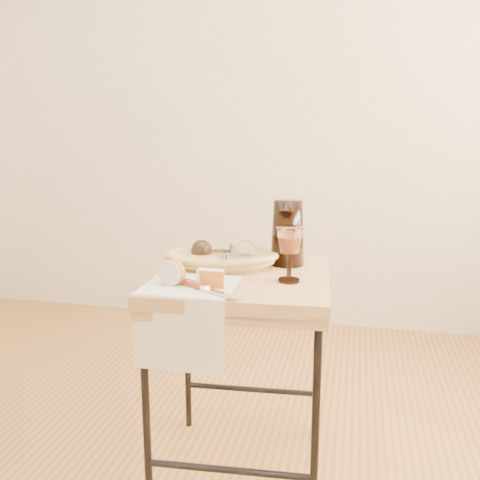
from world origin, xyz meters
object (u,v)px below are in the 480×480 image
(goblet_lying_b, at_px, (235,254))
(wine_goblet, at_px, (289,254))
(side_table, at_px, (241,376))
(table_knife, at_px, (207,288))
(apple_half, at_px, (173,272))
(goblet_lying_a, at_px, (214,251))
(bread_basket, at_px, (222,260))
(tea_towel, at_px, (190,285))
(pitcher, at_px, (288,233))

(goblet_lying_b, height_order, wine_goblet, wine_goblet)
(side_table, xyz_separation_m, table_knife, (-0.06, -0.21, 0.38))
(apple_half, bearing_deg, goblet_lying_a, 93.25)
(apple_half, bearing_deg, bread_basket, 86.10)
(tea_towel, height_order, bread_basket, bread_basket)
(pitcher, height_order, table_knife, pitcher)
(goblet_lying_b, distance_m, pitcher, 0.20)
(side_table, distance_m, goblet_lying_b, 0.42)
(goblet_lying_a, bearing_deg, apple_half, 74.20)
(tea_towel, distance_m, goblet_lying_b, 0.25)
(table_knife, bearing_deg, bread_basket, 126.75)
(tea_towel, xyz_separation_m, pitcher, (0.25, 0.33, 0.11))
(goblet_lying_b, xyz_separation_m, table_knife, (-0.02, -0.28, -0.04))
(wine_goblet, bearing_deg, table_knife, -142.68)
(tea_towel, bearing_deg, bread_basket, 81.42)
(tea_towel, relative_size, wine_goblet, 1.55)
(tea_towel, xyz_separation_m, apple_half, (-0.05, -0.00, 0.04))
(side_table, relative_size, goblet_lying_b, 5.39)
(goblet_lying_b, height_order, pitcher, pitcher)
(wine_goblet, bearing_deg, pitcher, 99.19)
(bread_basket, distance_m, table_knife, 0.30)
(side_table, relative_size, pitcher, 2.70)
(side_table, height_order, wine_goblet, wine_goblet)
(pitcher, bearing_deg, side_table, -127.12)
(goblet_lying_b, bearing_deg, table_knife, -147.00)
(side_table, bearing_deg, goblet_lying_b, 118.74)
(goblet_lying_b, bearing_deg, apple_half, -173.55)
(goblet_lying_b, xyz_separation_m, pitcher, (0.17, 0.10, 0.06))
(bread_basket, height_order, apple_half, apple_half)
(bread_basket, distance_m, pitcher, 0.25)
(side_table, height_order, goblet_lying_b, goblet_lying_b)
(goblet_lying_a, height_order, goblet_lying_b, goblet_lying_b)
(bread_basket, bearing_deg, table_knife, -96.48)
(apple_half, relative_size, table_knife, 0.36)
(pitcher, distance_m, table_knife, 0.43)
(goblet_lying_b, xyz_separation_m, apple_half, (-0.14, -0.23, -0.01))
(apple_half, distance_m, table_knife, 0.13)
(goblet_lying_a, relative_size, table_knife, 0.53)
(goblet_lying_b, relative_size, table_knife, 0.58)
(pitcher, bearing_deg, wine_goblet, -79.68)
(side_table, xyz_separation_m, pitcher, (0.13, 0.16, 0.48))
(side_table, relative_size, goblet_lying_a, 5.83)
(bread_basket, bearing_deg, goblet_lying_b, -34.51)
(tea_towel, height_order, table_knife, table_knife)
(goblet_lying_a, distance_m, pitcher, 0.26)
(side_table, height_order, apple_half, apple_half)
(goblet_lying_a, relative_size, goblet_lying_b, 0.92)
(bread_basket, relative_size, table_knife, 1.50)
(side_table, bearing_deg, pitcher, 51.76)
(side_table, xyz_separation_m, goblet_lying_b, (-0.04, 0.07, 0.42))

